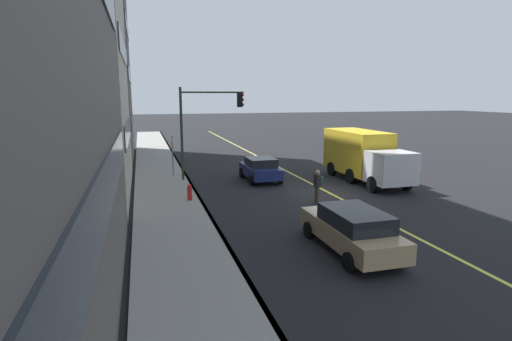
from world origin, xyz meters
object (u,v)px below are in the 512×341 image
object	(u,v)px
pedestrian_with_backpack	(318,184)
street_sign_post	(173,154)
traffic_light_mast	(206,117)
fire_hydrant	(190,194)
car_navy	(260,169)
truck_yellow	(364,155)
car_tan	(352,229)

from	to	relation	value
pedestrian_with_backpack	street_sign_post	xyz separation A→B (m)	(8.03, 6.35, 0.64)
traffic_light_mast	fire_hydrant	bearing A→B (deg)	161.69
traffic_light_mast	fire_hydrant	xyz separation A→B (m)	(-5.11, 1.69, -3.46)
car_navy	fire_hydrant	xyz separation A→B (m)	(-4.18, 4.87, -0.28)
truck_yellow	pedestrian_with_backpack	size ratio (longest dim) A/B	4.33
fire_hydrant	pedestrian_with_backpack	bearing A→B (deg)	-106.24
car_navy	truck_yellow	world-z (taller)	truck_yellow
pedestrian_with_backpack	traffic_light_mast	distance (m)	8.65
car_tan	traffic_light_mast	bearing A→B (deg)	12.47
car_tan	pedestrian_with_backpack	world-z (taller)	pedestrian_with_backpack
car_navy	truck_yellow	bearing A→B (deg)	-106.65
car_tan	street_sign_post	distance (m)	14.91
pedestrian_with_backpack	fire_hydrant	xyz separation A→B (m)	(1.76, 6.04, -0.51)
car_tan	pedestrian_with_backpack	size ratio (longest dim) A/B	2.80
truck_yellow	pedestrian_with_backpack	distance (m)	6.45
traffic_light_mast	car_tan	bearing A→B (deg)	-167.53
fire_hydrant	truck_yellow	bearing A→B (deg)	-77.91
pedestrian_with_backpack	street_sign_post	size ratio (longest dim) A/B	0.61
car_navy	traffic_light_mast	xyz separation A→B (m)	(0.93, 3.18, 3.18)
car_navy	truck_yellow	size ratio (longest dim) A/B	0.53
pedestrian_with_backpack	truck_yellow	bearing A→B (deg)	-50.19
street_sign_post	fire_hydrant	xyz separation A→B (m)	(-6.27, -0.31, -1.15)
street_sign_post	fire_hydrant	size ratio (longest dim) A/B	2.90
car_navy	pedestrian_with_backpack	xyz separation A→B (m)	(-5.94, -1.17, 0.22)
traffic_light_mast	street_sign_post	size ratio (longest dim) A/B	2.10
traffic_light_mast	car_navy	bearing A→B (deg)	-106.35
pedestrian_with_backpack	car_navy	bearing A→B (deg)	11.15
traffic_light_mast	fire_hydrant	distance (m)	6.40
traffic_light_mast	street_sign_post	world-z (taller)	traffic_light_mast
street_sign_post	car_tan	bearing A→B (deg)	-160.98
truck_yellow	street_sign_post	xyz separation A→B (m)	(3.92, 11.28, -0.01)
car_tan	fire_hydrant	world-z (taller)	car_tan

